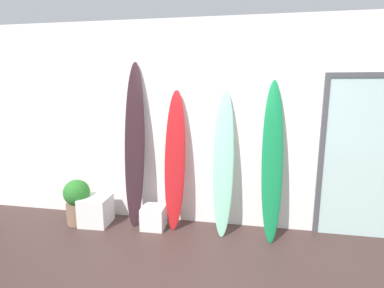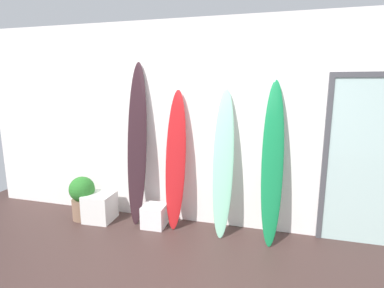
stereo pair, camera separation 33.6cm
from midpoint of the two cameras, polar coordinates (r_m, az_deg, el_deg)
ground at (r=3.48m, az=-2.91°, el=-23.34°), size 8.00×8.00×0.04m
wall_back at (r=4.18m, az=1.08°, el=3.59°), size 7.20×0.20×2.80m
surfboard_charcoal at (r=4.23m, az=-13.05°, el=-0.30°), size 0.30×0.36×2.26m
surfboard_crimson at (r=4.08m, az=-5.63°, el=-3.41°), size 0.29×0.33×1.89m
surfboard_seafoam at (r=3.92m, az=3.52°, el=-3.61°), size 0.28×0.42×1.91m
surfboard_emerald at (r=3.85m, az=12.54°, el=-3.47°), size 0.28×0.46×2.02m
display_block_left at (r=4.33m, az=-9.54°, el=-13.53°), size 0.32×0.32×0.31m
display_block_center at (r=4.63m, az=-19.76°, el=-11.76°), size 0.41×0.41×0.40m
glass_door at (r=4.26m, az=27.95°, el=-1.96°), size 1.09×0.06×2.10m
potted_plant at (r=4.70m, az=-22.85°, el=-9.80°), size 0.37×0.37×0.64m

